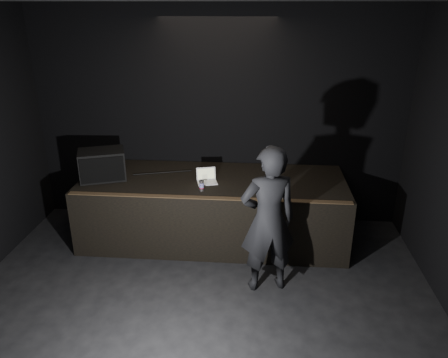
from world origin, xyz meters
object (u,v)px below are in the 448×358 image
at_px(laptop, 207,179).
at_px(person, 268,220).
at_px(stage_monitor, 102,165).
at_px(stage_riser, 213,208).
at_px(beer_can, 202,186).

height_order(laptop, person, person).
bearing_deg(stage_monitor, stage_riser, -15.81).
relative_size(stage_riser, beer_can, 25.18).
xyz_separation_m(stage_monitor, person, (2.49, -1.13, -0.25)).
height_order(stage_riser, person, person).
relative_size(stage_riser, laptop, 11.61).
bearing_deg(beer_can, person, -40.05).
relative_size(laptop, person, 0.18).
bearing_deg(stage_monitor, beer_can, -32.37).
height_order(stage_riser, beer_can, beer_can).
xyz_separation_m(stage_riser, beer_can, (-0.11, -0.46, 0.58)).
bearing_deg(laptop, beer_can, -110.74).
bearing_deg(stage_riser, stage_monitor, -175.81).
bearing_deg(person, stage_riser, -71.80).
bearing_deg(beer_can, stage_monitor, 167.63).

